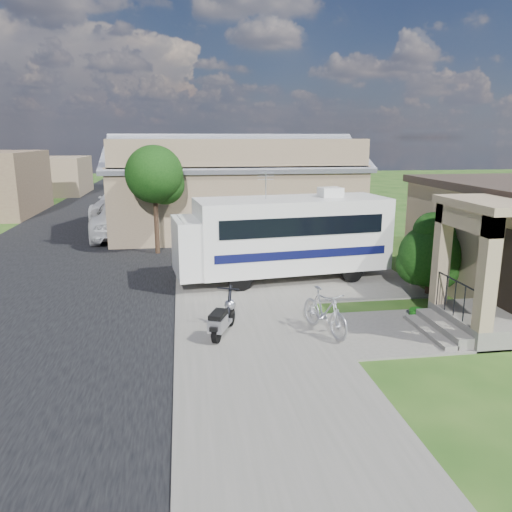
{
  "coord_description": "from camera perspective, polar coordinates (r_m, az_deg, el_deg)",
  "views": [
    {
      "loc": [
        -2.72,
        -12.28,
        4.86
      ],
      "look_at": [
        -0.5,
        2.5,
        1.3
      ],
      "focal_mm": 35.0,
      "sensor_mm": 36.0,
      "label": 1
    }
  ],
  "objects": [
    {
      "name": "street_tree_a",
      "position": [
        21.42,
        -11.27,
        8.83
      ],
      "size": [
        2.44,
        2.4,
        4.58
      ],
      "color": "black",
      "rests_on": "ground"
    },
    {
      "name": "distant_bldg_near",
      "position": [
        48.0,
        -23.6,
        8.4
      ],
      "size": [
        8.0,
        7.0,
        3.2
      ],
      "primitive_type": "cube",
      "color": "#826751",
      "rests_on": "ground"
    },
    {
      "name": "bicycle",
      "position": [
        12.66,
        7.83,
        -6.53
      ],
      "size": [
        1.11,
        1.97,
        1.14
      ],
      "primitive_type": "imported",
      "rotation": [
        0.0,
        0.0,
        0.32
      ],
      "color": "#ADADB5",
      "rests_on": "ground"
    },
    {
      "name": "scooter",
      "position": [
        12.44,
        -3.89,
        -7.22
      ],
      "size": [
        0.89,
        1.59,
        1.09
      ],
      "rotation": [
        0.0,
        0.0,
        -0.38
      ],
      "color": "black",
      "rests_on": "ground"
    },
    {
      "name": "street_tree_c",
      "position": [
        40.38,
        -10.09,
        10.7
      ],
      "size": [
        2.44,
        2.4,
        4.42
      ],
      "color": "black",
      "rests_on": "ground"
    },
    {
      "name": "ground",
      "position": [
        13.49,
        3.71,
        -7.76
      ],
      "size": [
        120.0,
        120.0,
        0.0
      ],
      "primitive_type": "plane",
      "color": "#1D4312"
    },
    {
      "name": "garden_hose",
      "position": [
        14.61,
        17.92,
        -6.31
      ],
      "size": [
        0.43,
        0.43,
        0.2
      ],
      "primitive_type": "cylinder",
      "color": "#165F13",
      "rests_on": "ground"
    },
    {
      "name": "street_tree_b",
      "position": [
        31.38,
        -10.49,
        10.49
      ],
      "size": [
        2.44,
        2.4,
        4.73
      ],
      "color": "black",
      "rests_on": "ground"
    },
    {
      "name": "warehouse",
      "position": [
        26.55,
        -2.63,
        7.17
      ],
      "size": [
        12.5,
        8.4,
        5.04
      ],
      "color": "#826751",
      "rests_on": "ground"
    },
    {
      "name": "pickup_truck",
      "position": [
        26.05,
        -15.22,
        4.13
      ],
      "size": [
        3.72,
        6.66,
        1.76
      ],
      "primitive_type": "imported",
      "rotation": [
        0.0,
        0.0,
        3.27
      ],
      "color": "silver",
      "rests_on": "ground"
    },
    {
      "name": "street_slab",
      "position": [
        23.3,
        -20.17,
        0.55
      ],
      "size": [
        9.0,
        80.0,
        0.02
      ],
      "primitive_type": "cube",
      "color": "black",
      "rests_on": "ground"
    },
    {
      "name": "shrub",
      "position": [
        16.53,
        19.39,
        0.35
      ],
      "size": [
        2.15,
        2.05,
        2.63
      ],
      "color": "black",
      "rests_on": "ground"
    },
    {
      "name": "sidewalk_slab",
      "position": [
        22.87,
        -4.03,
        1.17
      ],
      "size": [
        4.0,
        80.0,
        0.06
      ],
      "primitive_type": "cube",
      "color": "#636159",
      "rests_on": "ground"
    },
    {
      "name": "van",
      "position": [
        32.4,
        -14.94,
        6.0
      ],
      "size": [
        3.81,
        6.87,
        1.88
      ],
      "primitive_type": "imported",
      "rotation": [
        0.0,
        0.0,
        -0.19
      ],
      "color": "silver",
      "rests_on": "ground"
    },
    {
      "name": "driveway_slab",
      "position": [
        17.97,
        5.37,
        -2.28
      ],
      "size": [
        7.0,
        6.0,
        0.05
      ],
      "primitive_type": "cube",
      "color": "#636159",
      "rests_on": "ground"
    },
    {
      "name": "walk_slab",
      "position": [
        13.54,
        17.27,
        -8.16
      ],
      "size": [
        4.0,
        3.0,
        0.05
      ],
      "primitive_type": "cube",
      "color": "#636159",
      "rests_on": "ground"
    },
    {
      "name": "motorhome",
      "position": [
        17.2,
        3.2,
        2.46
      ],
      "size": [
        7.5,
        3.12,
        3.74
      ],
      "rotation": [
        0.0,
        0.0,
        0.12
      ],
      "color": "silver",
      "rests_on": "ground"
    }
  ]
}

